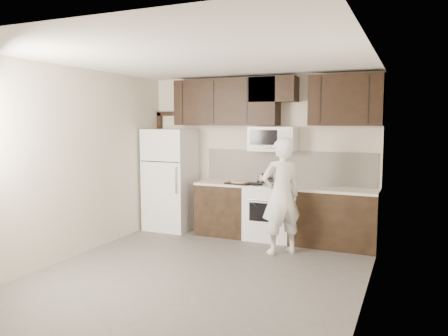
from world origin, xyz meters
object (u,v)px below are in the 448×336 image
Objects in this scene: refrigerator at (171,179)px; person at (281,196)px; stove at (270,211)px; microwave at (273,139)px.

person is at bearing -16.12° from refrigerator.
stove is 1.24× the size of microwave.
person is (2.24, -0.65, -0.05)m from refrigerator.
microwave reaches higher than stove.
refrigerator is at bearing -59.78° from person.
refrigerator is at bearing -174.85° from microwave.
person is at bearing -60.71° from stove.
refrigerator is 1.05× the size of person.
stove is at bearing 1.51° from refrigerator.
microwave is (-0.00, 0.12, 1.19)m from stove.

